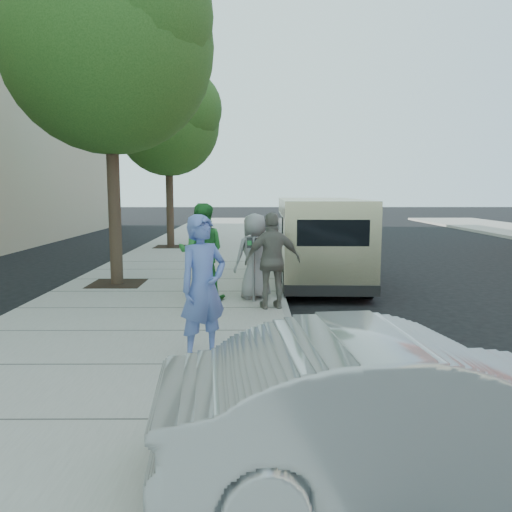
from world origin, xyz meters
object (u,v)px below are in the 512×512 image
(van, at_px, (319,238))
(parking_meter, at_px, (254,256))
(tree_near, at_px, (110,39))
(person_striped_polo, at_px, (273,261))
(sedan, at_px, (405,410))
(tree_far, at_px, (169,120))
(person_gray_shirt, at_px, (255,256))
(person_officer, at_px, (203,288))
(person_green_shirt, at_px, (202,252))

(van, bearing_deg, parking_meter, -117.86)
(parking_meter, xyz_separation_m, van, (1.63, 2.88, 0.05))
(tree_near, height_order, person_striped_polo, tree_near)
(van, bearing_deg, sedan, -91.58)
(sedan, bearing_deg, tree_far, 9.95)
(person_gray_shirt, bearing_deg, person_officer, 54.46)
(person_officer, bearing_deg, person_green_shirt, 57.11)
(van, relative_size, person_gray_shirt, 3.34)
(person_officer, relative_size, person_gray_shirt, 1.09)
(tree_near, height_order, person_gray_shirt, tree_near)
(tree_near, distance_m, person_officer, 7.27)
(tree_near, relative_size, van, 1.33)
(parking_meter, bearing_deg, person_gray_shirt, 91.72)
(tree_near, xyz_separation_m, person_green_shirt, (2.09, -1.70, -4.45))
(person_gray_shirt, xyz_separation_m, person_striped_polo, (0.32, -0.86, 0.03))
(parking_meter, bearing_deg, van, 66.25)
(sedan, bearing_deg, tree_near, 23.21)
(person_striped_polo, bearing_deg, sedan, 87.67)
(person_green_shirt, bearing_deg, tree_near, -36.62)
(parking_meter, xyz_separation_m, person_green_shirt, (-1.02, 0.21, 0.05))
(person_striped_polo, bearing_deg, parking_meter, -67.65)
(sedan, bearing_deg, parking_meter, 5.56)
(person_gray_shirt, bearing_deg, tree_far, -96.19)
(van, bearing_deg, tree_near, -166.76)
(sedan, xyz_separation_m, person_officer, (-1.79, 2.58, 0.45))
(parking_meter, bearing_deg, person_striped_polo, -51.07)
(tree_near, height_order, person_officer, tree_near)
(parking_meter, distance_m, sedan, 5.97)
(tree_far, relative_size, parking_meter, 5.22)
(parking_meter, height_order, person_striped_polo, person_striped_polo)
(tree_near, distance_m, person_gray_shirt, 5.74)
(tree_far, distance_m, parking_meter, 10.71)
(tree_far, height_order, person_gray_shirt, tree_far)
(parking_meter, relative_size, person_green_shirt, 0.66)
(van, height_order, person_gray_shirt, van)
(person_officer, height_order, person_green_shirt, person_green_shirt)
(tree_near, relative_size, tree_far, 1.16)
(tree_near, bearing_deg, parking_meter, -31.54)
(person_green_shirt, relative_size, person_gray_shirt, 1.12)
(person_green_shirt, distance_m, person_gray_shirt, 1.05)
(person_green_shirt, bearing_deg, tree_far, -74.91)
(person_gray_shirt, bearing_deg, person_green_shirt, -18.61)
(parking_meter, bearing_deg, sedan, -73.22)
(van, relative_size, person_striped_polo, 3.23)
(person_officer, bearing_deg, person_gray_shirt, 40.48)
(tree_near, xyz_separation_m, van, (4.74, 0.98, -4.45))
(parking_meter, bearing_deg, person_green_shirt, 173.88)
(tree_far, relative_size, van, 1.15)
(parking_meter, relative_size, person_striped_polo, 0.71)
(tree_far, xyz_separation_m, van, (4.74, -6.62, -3.78))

